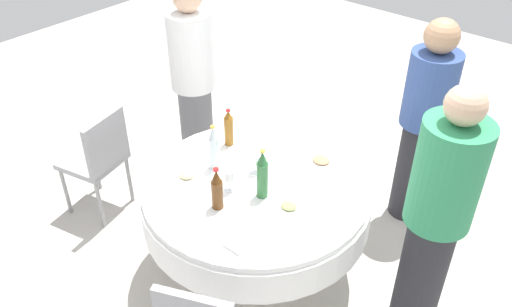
# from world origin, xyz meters

# --- Properties ---
(ground_plane) EXTENTS (10.00, 10.00, 0.00)m
(ground_plane) POSITION_xyz_m (0.00, 0.00, 0.00)
(ground_plane) COLOR #B7B2A8
(dining_table) EXTENTS (1.44, 1.44, 0.74)m
(dining_table) POSITION_xyz_m (0.00, 0.00, 0.59)
(dining_table) COLOR white
(dining_table) RESTS_ON ground_plane
(bottle_clear_inner) EXTENTS (0.07, 0.07, 0.31)m
(bottle_clear_inner) POSITION_xyz_m (-0.31, -0.04, 0.89)
(bottle_clear_inner) COLOR silver
(bottle_clear_inner) RESTS_ON dining_table
(bottle_brown_front) EXTENTS (0.07, 0.07, 0.28)m
(bottle_brown_front) POSITION_xyz_m (-0.03, -0.31, 0.87)
(bottle_brown_front) COLOR #593314
(bottle_brown_front) RESTS_ON dining_table
(bottle_green_west) EXTENTS (0.07, 0.07, 0.33)m
(bottle_green_west) POSITION_xyz_m (0.10, -0.06, 0.90)
(bottle_green_west) COLOR #2D6B38
(bottle_green_west) RESTS_ON dining_table
(bottle_amber_outer) EXTENTS (0.06, 0.06, 0.27)m
(bottle_amber_outer) POSITION_xyz_m (-0.42, 0.21, 0.87)
(bottle_amber_outer) COLOR #8C5619
(bottle_amber_outer) RESTS_ON dining_table
(wine_glass_outer) EXTENTS (0.06, 0.06, 0.14)m
(wine_glass_outer) POSITION_xyz_m (-0.08, 0.08, 0.84)
(wine_glass_outer) COLOR white
(wine_glass_outer) RESTS_ON dining_table
(wine_glass_right) EXTENTS (0.07, 0.07, 0.15)m
(wine_glass_right) POSITION_xyz_m (-0.08, -0.15, 0.84)
(wine_glass_right) COLOR white
(wine_glass_right) RESTS_ON dining_table
(plate_east) EXTENTS (0.20, 0.20, 0.02)m
(plate_east) POSITION_xyz_m (-0.12, 0.34, 0.75)
(plate_east) COLOR white
(plate_east) RESTS_ON dining_table
(plate_near) EXTENTS (0.22, 0.22, 0.04)m
(plate_near) POSITION_xyz_m (-0.36, -0.24, 0.75)
(plate_near) COLOR white
(plate_near) RESTS_ON dining_table
(plate_mid) EXTENTS (0.26, 0.26, 0.04)m
(plate_mid) POSITION_xyz_m (0.18, 0.44, 0.75)
(plate_mid) COLOR white
(plate_mid) RESTS_ON dining_table
(plate_north) EXTENTS (0.21, 0.21, 0.04)m
(plate_north) POSITION_xyz_m (0.30, -0.06, 0.75)
(plate_north) COLOR white
(plate_north) RESTS_ON dining_table
(fork_front) EXTENTS (0.08, 0.17, 0.00)m
(fork_front) POSITION_xyz_m (-0.07, -0.49, 0.74)
(fork_front) COLOR silver
(fork_front) RESTS_ON dining_table
(folded_napkin) EXTENTS (0.12, 0.12, 0.02)m
(folded_napkin) POSITION_xyz_m (0.27, -0.46, 0.75)
(folded_napkin) COLOR white
(folded_napkin) RESTS_ON dining_table
(person_inner) EXTENTS (0.34, 0.34, 1.58)m
(person_inner) POSITION_xyz_m (0.51, 1.21, 0.83)
(person_inner) COLOR #26262B
(person_inner) RESTS_ON ground_plane
(person_front) EXTENTS (0.34, 0.34, 1.66)m
(person_front) POSITION_xyz_m (-1.03, 0.47, 0.87)
(person_front) COLOR slate
(person_front) RESTS_ON ground_plane
(person_west) EXTENTS (0.34, 0.34, 1.70)m
(person_west) POSITION_xyz_m (1.05, 0.21, 0.89)
(person_west) COLOR #26262B
(person_west) RESTS_ON ground_plane
(chair_left) EXTENTS (0.48, 0.48, 0.87)m
(chair_left) POSITION_xyz_m (-1.27, -0.29, 0.52)
(chair_left) COLOR #99999E
(chair_left) RESTS_ON ground_plane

